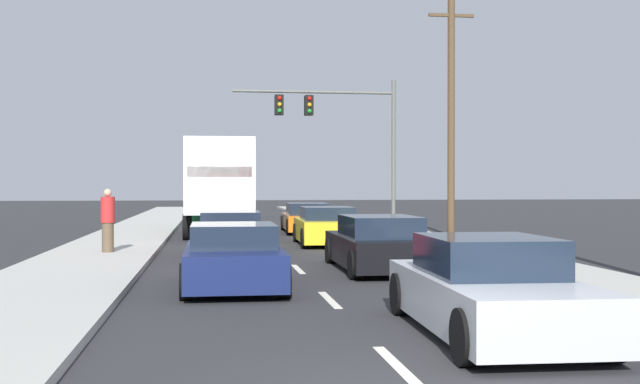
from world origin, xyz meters
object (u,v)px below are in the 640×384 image
(traffic_signal_mast, at_px, (329,118))
(car_black, at_px, (378,245))
(pedestrian_near_corner, at_px, (108,220))
(car_navy, at_px, (233,258))
(car_yellow, at_px, (327,227))
(car_orange, at_px, (307,219))
(utility_pole_mid, at_px, (451,114))
(car_silver, at_px, (489,291))
(box_truck, at_px, (220,183))
(car_maroon, at_px, (231,234))

(traffic_signal_mast, bearing_deg, car_black, -95.20)
(pedestrian_near_corner, bearing_deg, car_navy, -65.43)
(car_black, distance_m, traffic_signal_mast, 20.49)
(car_navy, xyz_separation_m, traffic_signal_mast, (5.21, 22.62, 4.63))
(car_navy, xyz_separation_m, car_yellow, (3.35, 10.61, 0.01))
(car_navy, height_order, car_orange, car_navy)
(car_black, distance_m, utility_pole_mid, 13.69)
(car_navy, height_order, traffic_signal_mast, traffic_signal_mast)
(car_navy, height_order, car_silver, car_silver)
(box_truck, relative_size, car_maroon, 1.72)
(box_truck, distance_m, car_black, 13.31)
(car_silver, bearing_deg, pedestrian_near_corner, 117.76)
(car_silver, bearing_deg, utility_pole_mid, 74.14)
(car_maroon, relative_size, car_silver, 1.00)
(car_black, bearing_deg, car_silver, -91.38)
(pedestrian_near_corner, bearing_deg, car_yellow, 28.41)
(car_yellow, xyz_separation_m, car_black, (0.05, -7.87, 0.00))
(car_black, bearing_deg, car_yellow, 90.36)
(car_black, bearing_deg, traffic_signal_mast, 84.80)
(car_navy, height_order, utility_pole_mid, utility_pole_mid)
(car_black, height_order, traffic_signal_mast, traffic_signal_mast)
(car_maroon, height_order, car_navy, car_navy)
(traffic_signal_mast, height_order, pedestrian_near_corner, traffic_signal_mast)
(car_silver, bearing_deg, car_black, 88.62)
(car_maroon, distance_m, car_black, 5.66)
(car_yellow, distance_m, pedestrian_near_corner, 7.49)
(traffic_signal_mast, bearing_deg, box_truck, -126.66)
(car_yellow, xyz_separation_m, utility_pole_mid, (5.48, 4.00, 4.13))
(box_truck, relative_size, car_silver, 1.72)
(car_maroon, xyz_separation_m, car_black, (3.28, -4.61, 0.02))
(box_truck, height_order, utility_pole_mid, utility_pole_mid)
(utility_pole_mid, bearing_deg, car_yellow, -143.88)
(utility_pole_mid, relative_size, pedestrian_near_corner, 5.29)
(car_maroon, bearing_deg, car_black, -54.60)
(car_maroon, height_order, car_silver, car_silver)
(car_yellow, bearing_deg, utility_pole_mid, 36.12)
(car_maroon, bearing_deg, box_truck, 91.51)
(box_truck, distance_m, car_navy, 15.57)
(box_truck, relative_size, car_navy, 1.93)
(car_black, relative_size, pedestrian_near_corner, 2.65)
(car_yellow, height_order, traffic_signal_mast, traffic_signal_mast)
(car_black, bearing_deg, car_orange, 89.59)
(car_maroon, relative_size, car_black, 0.99)
(car_silver, bearing_deg, car_orange, 89.25)
(traffic_signal_mast, bearing_deg, car_silver, -94.12)
(car_maroon, relative_size, utility_pole_mid, 0.50)
(box_truck, bearing_deg, traffic_signal_mast, 53.34)
(utility_pole_mid, bearing_deg, car_silver, -105.86)
(traffic_signal_mast, distance_m, pedestrian_near_corner, 18.20)
(car_orange, bearing_deg, car_maroon, -108.59)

